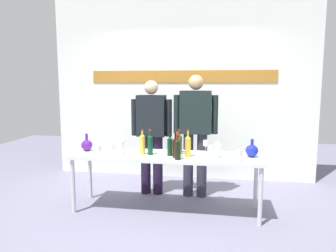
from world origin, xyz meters
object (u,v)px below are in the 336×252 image
at_px(decanter_blue_left, 87,145).
at_px(wine_bottle_6, 179,143).
at_px(wine_glass_left_1, 122,143).
at_px(wine_bottle_3, 175,147).
at_px(wine_bottle_2, 188,146).
at_px(wine_glass_right_4, 206,143).
at_px(wine_bottle_4, 142,144).
at_px(presenter_left, 152,130).
at_px(wine_glass_left_2, 113,148).
at_px(wine_glass_left_0, 121,145).
at_px(wine_bottle_7, 177,145).
at_px(wine_glass_right_0, 217,147).
at_px(wine_bottle_0, 150,144).
at_px(decanter_blue_right, 252,151).
at_px(wine_glass_right_1, 218,145).
at_px(wine_glass_left_3, 99,149).
at_px(wine_glass_right_2, 240,153).
at_px(presenter_right, 195,128).
at_px(wine_bottle_5, 170,146).
at_px(display_table, 166,159).
at_px(wine_bottle_1, 178,149).
at_px(wine_glass_right_5, 212,149).
at_px(wine_glass_right_3, 219,149).

relative_size(decanter_blue_left, wine_bottle_6, 0.76).
bearing_deg(wine_glass_left_1, wine_bottle_3, -24.19).
distance_m(wine_bottle_2, wine_glass_right_4, 0.38).
distance_m(wine_bottle_4, wine_glass_right_4, 0.81).
height_order(presenter_left, wine_glass_left_2, presenter_left).
bearing_deg(wine_glass_left_1, wine_glass_left_0, -74.63).
bearing_deg(wine_bottle_7, wine_glass_right_0, 7.61).
relative_size(wine_glass_left_0, wine_glass_right_0, 1.06).
bearing_deg(wine_bottle_2, wine_bottle_0, 176.19).
distance_m(decanter_blue_right, wine_bottle_3, 0.92).
bearing_deg(wine_glass_left_1, wine_glass_right_0, -6.65).
bearing_deg(wine_glass_right_1, wine_glass_left_3, -161.67).
height_order(wine_bottle_6, wine_glass_right_2, wine_bottle_6).
bearing_deg(wine_glass_right_0, wine_bottle_6, 170.77).
bearing_deg(wine_bottle_4, presenter_right, 45.73).
height_order(wine_bottle_5, wine_glass_left_0, wine_bottle_5).
xyz_separation_m(presenter_left, wine_glass_right_0, (0.94, -0.53, -0.10)).
bearing_deg(display_table, wine_bottle_1, -52.63).
height_order(display_table, wine_glass_left_3, wine_glass_left_3).
height_order(wine_glass_right_0, wine_glass_right_1, wine_glass_right_0).
bearing_deg(wine_glass_left_0, wine_bottle_7, 5.22).
height_order(decanter_blue_left, wine_glass_right_2, decanter_blue_left).
relative_size(presenter_right, wine_bottle_1, 5.70).
bearing_deg(presenter_right, wine_bottle_5, -111.64).
relative_size(display_table, wine_glass_right_4, 15.63).
bearing_deg(wine_glass_right_1, wine_glass_right_4, 166.16).
relative_size(presenter_left, wine_glass_right_5, 10.93).
distance_m(wine_glass_left_3, wine_glass_right_3, 1.43).
relative_size(presenter_right, wine_bottle_2, 5.17).
bearing_deg(wine_glass_right_5, wine_bottle_5, 176.74).
bearing_deg(wine_bottle_1, wine_bottle_2, 58.56).
height_order(decanter_blue_right, wine_glass_right_2, decanter_blue_right).
distance_m(wine_bottle_2, wine_glass_right_2, 0.62).
bearing_deg(wine_glass_right_4, wine_glass_left_3, -158.09).
relative_size(wine_glass_right_0, wine_glass_right_3, 1.02).
bearing_deg(wine_glass_right_3, wine_glass_left_0, -179.35).
distance_m(decanter_blue_left, wine_glass_right_3, 1.70).
bearing_deg(decanter_blue_right, wine_bottle_2, -171.11).
bearing_deg(wine_glass_right_1, wine_glass_left_0, -166.71).
bearing_deg(wine_glass_right_4, wine_bottle_4, -159.85).
bearing_deg(wine_bottle_4, wine_glass_right_2, -9.19).
bearing_deg(wine_glass_left_1, decanter_blue_right, -5.55).
bearing_deg(wine_glass_right_1, wine_bottle_5, -154.92).
bearing_deg(wine_bottle_3, wine_glass_right_1, 35.73).
xyz_separation_m(wine_bottle_3, wine_glass_right_0, (0.49, 0.20, -0.02)).
distance_m(wine_bottle_6, wine_glass_right_3, 0.54).
relative_size(presenter_right, wine_glass_right_5, 11.43).
relative_size(wine_bottle_4, wine_glass_right_3, 2.13).
xyz_separation_m(wine_glass_left_2, wine_glass_right_2, (1.50, -0.04, -0.00)).
bearing_deg(wine_bottle_0, wine_bottle_4, 173.93).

